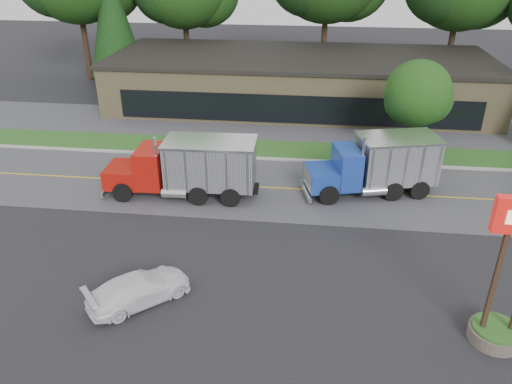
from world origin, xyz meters
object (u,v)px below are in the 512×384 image
rally_car (139,288)px  dump_truck_blue (379,164)px  dump_truck_red (190,166)px  bilo_sign (506,296)px

rally_car → dump_truck_blue: bearing=-85.9°
dump_truck_red → bilo_sign: bearing=142.4°
bilo_sign → dump_truck_blue: size_ratio=0.77×
bilo_sign → dump_truck_blue: 12.19m
bilo_sign → rally_car: size_ratio=1.40×
rally_car → dump_truck_red: bearing=-42.0°
dump_truck_blue → rally_car: dump_truck_blue is taller
bilo_sign → dump_truck_red: size_ratio=0.68×
dump_truck_red → dump_truck_blue: size_ratio=1.13×
bilo_sign → rally_car: (-13.76, 0.57, -1.40)m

